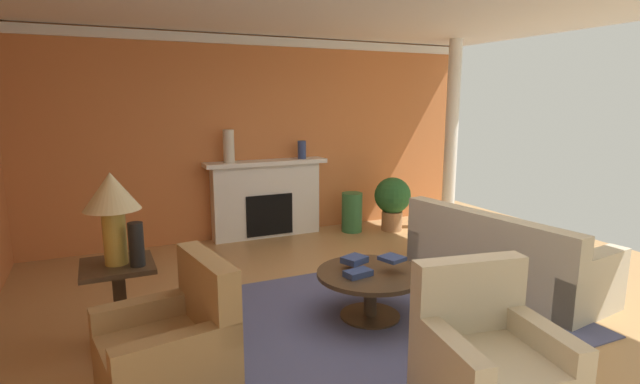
{
  "coord_description": "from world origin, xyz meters",
  "views": [
    {
      "loc": [
        -2.23,
        -3.67,
        2.01
      ],
      "look_at": [
        -0.02,
        1.1,
        1.0
      ],
      "focal_mm": 27.09,
      "sensor_mm": 36.0,
      "label": 1
    }
  ],
  "objects_px": {
    "armchair_facing_fireplace": "(489,367)",
    "vase_mantel_left": "(229,146)",
    "vase_tall_corner": "(352,212)",
    "table_lamp": "(112,200)",
    "vase_on_side_table": "(136,244)",
    "side_table": "(120,298)",
    "vase_mantel_right": "(302,150)",
    "potted_plant": "(392,199)",
    "fireplace": "(267,201)",
    "armchair_near_window": "(171,353)",
    "coffee_table": "(371,283)",
    "sofa": "(502,260)"
  },
  "relations": [
    {
      "from": "armchair_facing_fireplace",
      "to": "potted_plant",
      "type": "xyz_separation_m",
      "value": [
        1.89,
        4.02,
        0.19
      ]
    },
    {
      "from": "table_lamp",
      "to": "armchair_facing_fireplace",
      "type": "bearing_deg",
      "value": -42.57
    },
    {
      "from": "side_table",
      "to": "vase_mantel_right",
      "type": "height_order",
      "value": "vase_mantel_right"
    },
    {
      "from": "armchair_facing_fireplace",
      "to": "vase_on_side_table",
      "type": "bearing_deg",
      "value": 137.15
    },
    {
      "from": "vase_mantel_right",
      "to": "side_table",
      "type": "bearing_deg",
      "value": -136.74
    },
    {
      "from": "fireplace",
      "to": "vase_tall_corner",
      "type": "xyz_separation_m",
      "value": [
        1.27,
        -0.3,
        -0.24
      ]
    },
    {
      "from": "vase_mantel_left",
      "to": "vase_mantel_right",
      "type": "bearing_deg",
      "value": 0.0
    },
    {
      "from": "fireplace",
      "to": "coffee_table",
      "type": "bearing_deg",
      "value": -90.24
    },
    {
      "from": "sofa",
      "to": "vase_on_side_table",
      "type": "bearing_deg",
      "value": 176.2
    },
    {
      "from": "table_lamp",
      "to": "vase_mantel_left",
      "type": "bearing_deg",
      "value": 57.87
    },
    {
      "from": "coffee_table",
      "to": "vase_mantel_left",
      "type": "distance_m",
      "value": 3.19
    },
    {
      "from": "armchair_near_window",
      "to": "table_lamp",
      "type": "bearing_deg",
      "value": 106.89
    },
    {
      "from": "armchair_facing_fireplace",
      "to": "coffee_table",
      "type": "distance_m",
      "value": 1.5
    },
    {
      "from": "coffee_table",
      "to": "vase_mantel_left",
      "type": "bearing_deg",
      "value": 100.24
    },
    {
      "from": "coffee_table",
      "to": "side_table",
      "type": "xyz_separation_m",
      "value": [
        -2.13,
        0.44,
        0.06
      ]
    },
    {
      "from": "coffee_table",
      "to": "vase_on_side_table",
      "type": "distance_m",
      "value": 2.07
    },
    {
      "from": "potted_plant",
      "to": "side_table",
      "type": "bearing_deg",
      "value": -152.63
    },
    {
      "from": "sofa",
      "to": "armchair_facing_fireplace",
      "type": "xyz_separation_m",
      "value": [
        -1.7,
        -1.58,
        0.01
      ]
    },
    {
      "from": "armchair_facing_fireplace",
      "to": "potted_plant",
      "type": "bearing_deg",
      "value": 64.79
    },
    {
      "from": "armchair_near_window",
      "to": "potted_plant",
      "type": "bearing_deg",
      "value": 38.62
    },
    {
      "from": "vase_on_side_table",
      "to": "potted_plant",
      "type": "xyz_separation_m",
      "value": [
        3.86,
        2.2,
        -0.39
      ]
    },
    {
      "from": "vase_on_side_table",
      "to": "table_lamp",
      "type": "bearing_deg",
      "value": 141.34
    },
    {
      "from": "vase_tall_corner",
      "to": "vase_mantel_right",
      "type": "height_order",
      "value": "vase_mantel_right"
    },
    {
      "from": "fireplace",
      "to": "vase_tall_corner",
      "type": "distance_m",
      "value": 1.33
    },
    {
      "from": "armchair_near_window",
      "to": "fireplace",
      "type": "bearing_deg",
      "value": 61.88
    },
    {
      "from": "sofa",
      "to": "vase_mantel_left",
      "type": "xyz_separation_m",
      "value": [
        -2.23,
        2.89,
        1.07
      ]
    },
    {
      "from": "vase_tall_corner",
      "to": "vase_mantel_left",
      "type": "height_order",
      "value": "vase_mantel_left"
    },
    {
      "from": "table_lamp",
      "to": "vase_tall_corner",
      "type": "bearing_deg",
      "value": 33.75
    },
    {
      "from": "armchair_facing_fireplace",
      "to": "vase_tall_corner",
      "type": "xyz_separation_m",
      "value": [
        1.29,
        4.23,
        -0.0
      ]
    },
    {
      "from": "armchair_facing_fireplace",
      "to": "vase_mantel_left",
      "type": "height_order",
      "value": "vase_mantel_left"
    },
    {
      "from": "armchair_near_window",
      "to": "vase_mantel_left",
      "type": "bearing_deg",
      "value": 69.09
    },
    {
      "from": "fireplace",
      "to": "vase_mantel_right",
      "type": "xyz_separation_m",
      "value": [
        0.55,
        -0.05,
        0.73
      ]
    },
    {
      "from": "vase_on_side_table",
      "to": "potted_plant",
      "type": "height_order",
      "value": "vase_on_side_table"
    },
    {
      "from": "potted_plant",
      "to": "table_lamp",
      "type": "bearing_deg",
      "value": -152.63
    },
    {
      "from": "vase_mantel_left",
      "to": "side_table",
      "type": "bearing_deg",
      "value": -122.13
    },
    {
      "from": "table_lamp",
      "to": "vase_mantel_left",
      "type": "relative_size",
      "value": 1.63
    },
    {
      "from": "vase_on_side_table",
      "to": "side_table",
      "type": "bearing_deg",
      "value": 141.34
    },
    {
      "from": "vase_mantel_right",
      "to": "vase_tall_corner",
      "type": "bearing_deg",
      "value": -19.05
    },
    {
      "from": "vase_tall_corner",
      "to": "fireplace",
      "type": "bearing_deg",
      "value": 166.78
    },
    {
      "from": "armchair_facing_fireplace",
      "to": "table_lamp",
      "type": "height_order",
      "value": "table_lamp"
    },
    {
      "from": "fireplace",
      "to": "armchair_near_window",
      "type": "xyz_separation_m",
      "value": [
        -1.86,
        -3.49,
        -0.23
      ]
    },
    {
      "from": "table_lamp",
      "to": "vase_on_side_table",
      "type": "relative_size",
      "value": 2.11
    },
    {
      "from": "coffee_table",
      "to": "side_table",
      "type": "bearing_deg",
      "value": 168.23
    },
    {
      "from": "fireplace",
      "to": "armchair_facing_fireplace",
      "type": "height_order",
      "value": "fireplace"
    },
    {
      "from": "fireplace",
      "to": "armchair_near_window",
      "type": "distance_m",
      "value": 3.96
    },
    {
      "from": "table_lamp",
      "to": "armchair_near_window",
      "type": "bearing_deg",
      "value": -73.11
    },
    {
      "from": "fireplace",
      "to": "vase_mantel_left",
      "type": "relative_size",
      "value": 3.91
    },
    {
      "from": "vase_tall_corner",
      "to": "vase_mantel_left",
      "type": "bearing_deg",
      "value": 172.2
    },
    {
      "from": "vase_mantel_right",
      "to": "armchair_near_window",
      "type": "bearing_deg",
      "value": -125.07
    },
    {
      "from": "fireplace",
      "to": "side_table",
      "type": "distance_m",
      "value": 3.35
    }
  ]
}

